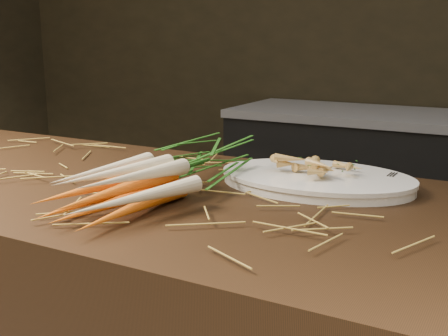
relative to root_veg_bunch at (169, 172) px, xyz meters
name	(u,v)px	position (x,y,z in m)	size (l,w,h in m)	color
back_counter	(411,198)	(0.13, 1.91, -0.53)	(1.82, 0.62, 0.84)	black
straw_bedding	(111,177)	(-0.17, 0.03, -0.04)	(1.40, 0.60, 0.02)	olive
root_veg_bunch	(169,172)	(0.00, 0.00, 0.00)	(0.20, 0.54, 0.10)	#EC5500
serving_platter	(316,181)	(0.23, 0.21, -0.04)	(0.40, 0.27, 0.02)	white
roasted_veg_heap	(317,165)	(0.23, 0.21, 0.00)	(0.20, 0.14, 0.04)	#AC813C
serving_fork	(385,185)	(0.37, 0.20, -0.02)	(0.01, 0.15, 0.00)	silver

